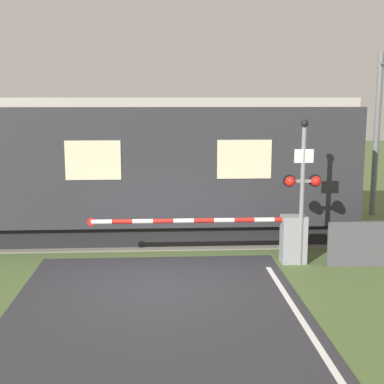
# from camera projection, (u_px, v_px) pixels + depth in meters

# --- Properties ---
(ground_plane) EXTENTS (80.00, 80.00, 0.00)m
(ground_plane) POSITION_uv_depth(u_px,v_px,m) (158.00, 285.00, 11.65)
(ground_plane) COLOR #4C6033
(track_bed) EXTENTS (36.00, 3.20, 0.13)m
(track_bed) POSITION_uv_depth(u_px,v_px,m) (159.00, 235.00, 15.78)
(track_bed) COLOR slate
(track_bed) RESTS_ON ground_plane
(train) EXTENTS (14.33, 3.03, 4.03)m
(train) POSITION_uv_depth(u_px,v_px,m) (100.00, 167.00, 15.33)
(train) COLOR black
(train) RESTS_ON ground_plane
(crossing_barrier) EXTENTS (5.32, 0.44, 1.19)m
(crossing_barrier) POSITION_uv_depth(u_px,v_px,m) (278.00, 236.00, 13.10)
(crossing_barrier) COLOR gray
(crossing_barrier) RESTS_ON ground_plane
(signal_post) EXTENTS (0.92, 0.26, 3.53)m
(signal_post) POSITION_uv_depth(u_px,v_px,m) (303.00, 184.00, 12.70)
(signal_post) COLOR gray
(signal_post) RESTS_ON ground_plane
(catenary_pole) EXTENTS (0.20, 1.90, 5.56)m
(catenary_pole) POSITION_uv_depth(u_px,v_px,m) (377.00, 131.00, 18.16)
(catenary_pole) COLOR slate
(catenary_pole) RESTS_ON ground_plane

